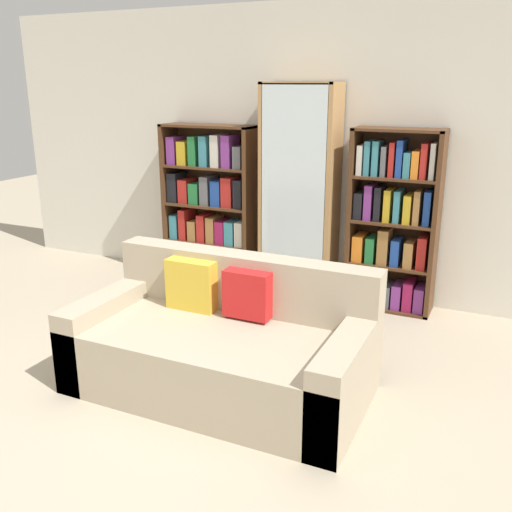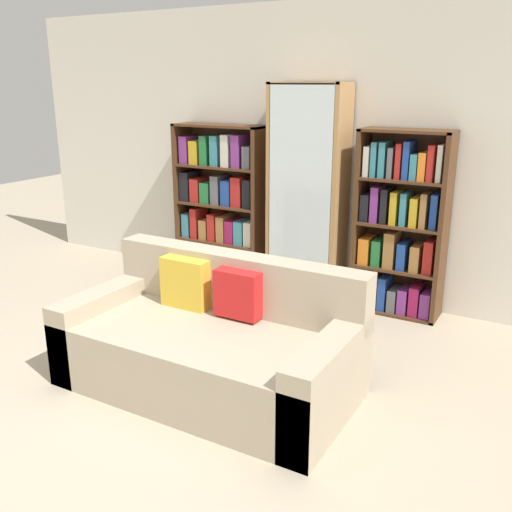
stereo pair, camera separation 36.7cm
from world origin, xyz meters
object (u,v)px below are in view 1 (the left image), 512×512
Objects in this scene: display_cabinet at (300,193)px; wine_bottle at (311,327)px; couch at (222,347)px; bookshelf_left at (210,208)px; bookshelf_right at (393,225)px.

display_cabinet is 5.84× the size of wine_bottle.
bookshelf_left is at bearing 121.07° from couch.
display_cabinet is at bearing -178.94° from bookshelf_right.
couch is 0.97× the size of display_cabinet.
couch is at bearing -109.94° from wine_bottle.
bookshelf_left is at bearing 144.94° from wine_bottle.
couch is 2.28m from bookshelf_left.
couch is 1.22× the size of bookshelf_left.
display_cabinet is (-0.17, 1.89, 0.70)m from couch.
wine_bottle is at bearing -35.06° from bookshelf_left.
bookshelf_right is at bearing 0.01° from bookshelf_left.
bookshelf_left is 1.00m from display_cabinet.
bookshelf_right is at bearing 69.54° from wine_bottle.
wine_bottle is (1.47, -1.03, -0.63)m from bookshelf_left.
display_cabinet reaches higher than bookshelf_left.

